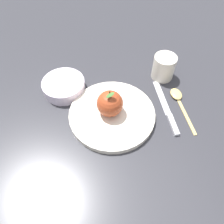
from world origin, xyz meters
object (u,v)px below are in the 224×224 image
object	(u,v)px
spoon	(178,99)
knife	(167,111)
dinner_plate	(112,114)
apple	(110,104)
cup	(164,66)
side_bowl	(64,85)

from	to	relation	value
spoon	knife	bearing A→B (deg)	-49.02
dinner_plate	apple	xyz separation A→B (m)	(-0.00, -0.01, 0.04)
cup	knife	distance (m)	0.16
dinner_plate	cup	size ratio (longest dim) A/B	3.09
knife	spoon	distance (m)	0.06
apple	spoon	bearing A→B (deg)	97.97
apple	spoon	xyz separation A→B (m)	(-0.03, 0.22, -0.05)
apple	knife	xyz separation A→B (m)	(0.01, 0.17, -0.05)
knife	spoon	xyz separation A→B (m)	(-0.04, 0.05, 0.00)
cup	spoon	xyz separation A→B (m)	(0.11, 0.02, -0.04)
side_bowl	knife	xyz separation A→B (m)	(0.13, 0.30, -0.02)
dinner_plate	knife	world-z (taller)	dinner_plate
apple	knife	bearing A→B (deg)	86.79
dinner_plate	cup	xyz separation A→B (m)	(-0.14, 0.19, 0.03)
side_bowl	spoon	distance (m)	0.36
apple	side_bowl	bearing A→B (deg)	-132.03
dinner_plate	apple	size ratio (longest dim) A/B	2.77
spoon	apple	bearing A→B (deg)	-82.03
apple	dinner_plate	bearing A→B (deg)	53.87
cup	knife	world-z (taller)	cup
knife	cup	bearing A→B (deg)	171.21
dinner_plate	spoon	bearing A→B (deg)	99.23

